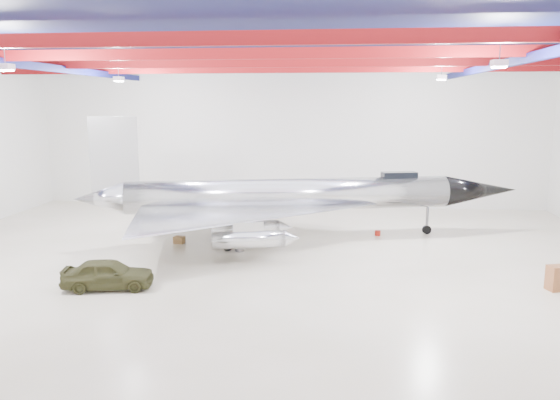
# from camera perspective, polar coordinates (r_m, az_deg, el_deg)

# --- Properties ---
(floor) EXTENTS (40.00, 40.00, 0.00)m
(floor) POSITION_cam_1_polar(r_m,az_deg,el_deg) (29.58, -1.84, -5.98)
(floor) COLOR beige
(floor) RESTS_ON ground
(wall_back) EXTENTS (40.00, 0.00, 40.00)m
(wall_back) POSITION_cam_1_polar(r_m,az_deg,el_deg) (43.40, 0.87, 6.58)
(wall_back) COLOR silver
(wall_back) RESTS_ON floor
(ceiling) EXTENTS (40.00, 40.00, 0.00)m
(ceiling) POSITION_cam_1_polar(r_m,az_deg,el_deg) (28.54, -1.97, 15.74)
(ceiling) COLOR #0A0F38
(ceiling) RESTS_ON wall_back
(ceiling_structure) EXTENTS (39.50, 29.50, 1.08)m
(ceiling_structure) POSITION_cam_1_polar(r_m,az_deg,el_deg) (28.48, -1.96, 14.39)
(ceiling_structure) COLOR maroon
(ceiling_structure) RESTS_ON ceiling
(jet_aircraft) EXTENTS (26.96, 18.76, 7.45)m
(jet_aircraft) POSITION_cam_1_polar(r_m,az_deg,el_deg) (33.04, 0.97, 0.09)
(jet_aircraft) COLOR #BBBDC2
(jet_aircraft) RESTS_ON floor
(jeep) EXTENTS (4.22, 2.30, 1.36)m
(jeep) POSITION_cam_1_polar(r_m,az_deg,el_deg) (25.74, -17.54, -7.37)
(jeep) COLOR #37371B
(jeep) RESTS_ON floor
(crate_ply) EXTENTS (0.68, 0.58, 0.42)m
(crate_ply) POSITION_cam_1_polar(r_m,az_deg,el_deg) (32.88, -10.49, -4.11)
(crate_ply) COLOR olive
(crate_ply) RESTS_ON floor
(toolbox_red) EXTENTS (0.55, 0.50, 0.31)m
(toolbox_red) POSITION_cam_1_polar(r_m,az_deg,el_deg) (38.89, -4.47, -1.83)
(toolbox_red) COLOR #A21A10
(toolbox_red) RESTS_ON floor
(engine_drum) EXTENTS (0.57, 0.57, 0.44)m
(engine_drum) POSITION_cam_1_polar(r_m,az_deg,el_deg) (30.72, -4.25, -4.96)
(engine_drum) COLOR #59595B
(engine_drum) RESTS_ON floor
(crate_small) EXTENTS (0.45, 0.39, 0.27)m
(crate_small) POSITION_cam_1_polar(r_m,az_deg,el_deg) (37.73, -8.99, -2.33)
(crate_small) COLOR #59595B
(crate_small) RESTS_ON floor
(tool_chest) EXTENTS (0.45, 0.45, 0.32)m
(tool_chest) POSITION_cam_1_polar(r_m,az_deg,el_deg) (34.73, 10.17, -3.41)
(tool_chest) COLOR #A21A10
(tool_chest) RESTS_ON floor
(oil_barrel) EXTENTS (0.70, 0.63, 0.41)m
(oil_barrel) POSITION_cam_1_polar(r_m,az_deg,el_deg) (35.79, -0.02, -2.77)
(oil_barrel) COLOR olive
(oil_barrel) RESTS_ON floor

